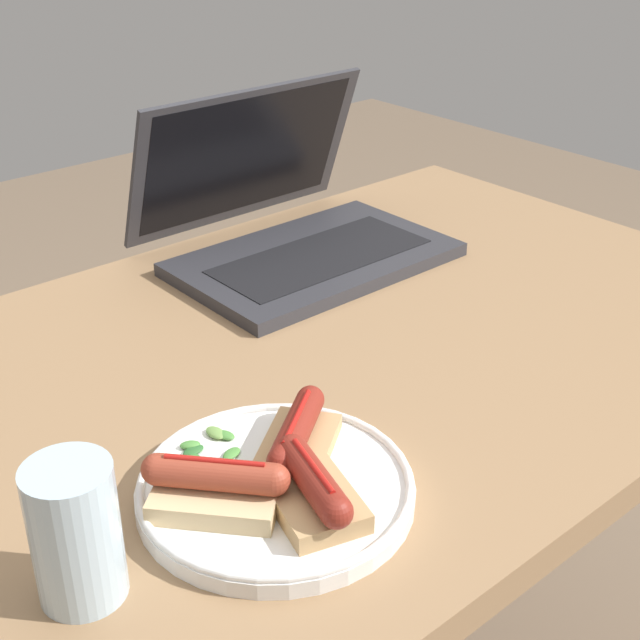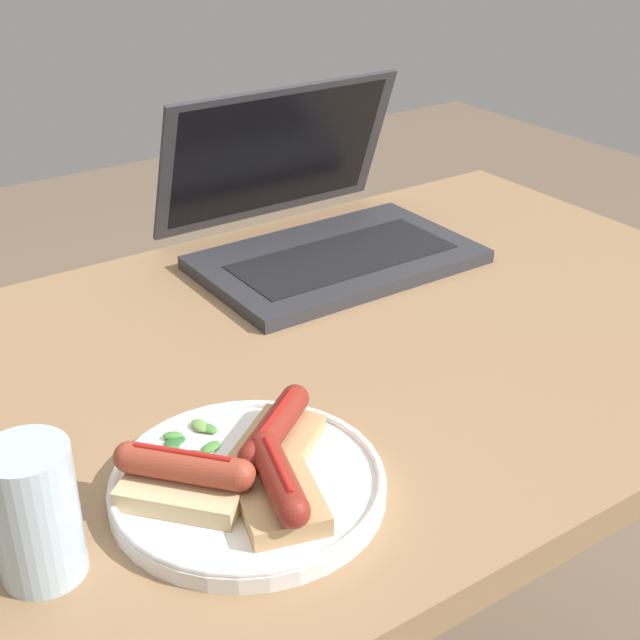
{
  "view_description": "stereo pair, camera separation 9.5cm",
  "coord_description": "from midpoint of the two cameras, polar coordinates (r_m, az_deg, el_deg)",
  "views": [
    {
      "loc": [
        -0.57,
        -0.67,
        1.27
      ],
      "look_at": [
        -0.03,
        -0.03,
        0.82
      ],
      "focal_mm": 50.0,
      "sensor_mm": 36.0,
      "label": 1
    },
    {
      "loc": [
        -0.5,
        -0.73,
        1.27
      ],
      "look_at": [
        -0.03,
        -0.03,
        0.82
      ],
      "focal_mm": 50.0,
      "sensor_mm": 36.0,
      "label": 2
    }
  ],
  "objects": [
    {
      "name": "desk",
      "position": [
        1.07,
        -2.73,
        -6.93
      ],
      "size": [
        1.19,
        0.74,
        0.76
      ],
      "color": "#93704C",
      "rests_on": "ground_plane"
    },
    {
      "name": "salad_pile",
      "position": [
        0.84,
        -10.39,
        -8.19
      ],
      "size": [
        0.06,
        0.06,
        0.01
      ],
      "color": "#387A33",
      "rests_on": "plate"
    },
    {
      "name": "laptop",
      "position": [
        1.24,
        -3.88,
        5.84
      ],
      "size": [
        0.37,
        0.3,
        0.22
      ],
      "color": "#2D2D33",
      "rests_on": "desk"
    },
    {
      "name": "plate",
      "position": [
        0.79,
        -6.33,
        -10.73
      ],
      "size": [
        0.24,
        0.24,
        0.02
      ],
      "color": "white",
      "rests_on": "desk"
    },
    {
      "name": "sausage_toast_left",
      "position": [
        0.81,
        -4.86,
        -7.6
      ],
      "size": [
        0.12,
        0.11,
        0.04
      ],
      "rotation": [
        0.0,
        0.0,
        0.62
      ],
      "color": "tan",
      "rests_on": "plate"
    },
    {
      "name": "sausage_toast_right",
      "position": [
        0.75,
        -4.13,
        -10.95
      ],
      "size": [
        0.09,
        0.11,
        0.05
      ],
      "rotation": [
        0.0,
        0.0,
        4.42
      ],
      "color": "tan",
      "rests_on": "plate"
    },
    {
      "name": "drinking_glass",
      "position": [
        0.71,
        -19.21,
        -12.88
      ],
      "size": [
        0.07,
        0.07,
        0.12
      ],
      "color": "silver",
      "rests_on": "desk"
    },
    {
      "name": "sausage_toast_middle",
      "position": [
        0.76,
        -10.29,
        -10.53
      ],
      "size": [
        0.12,
        0.12,
        0.05
      ],
      "rotation": [
        0.0,
        0.0,
        5.43
      ],
      "color": "#D6B784",
      "rests_on": "plate"
    }
  ]
}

